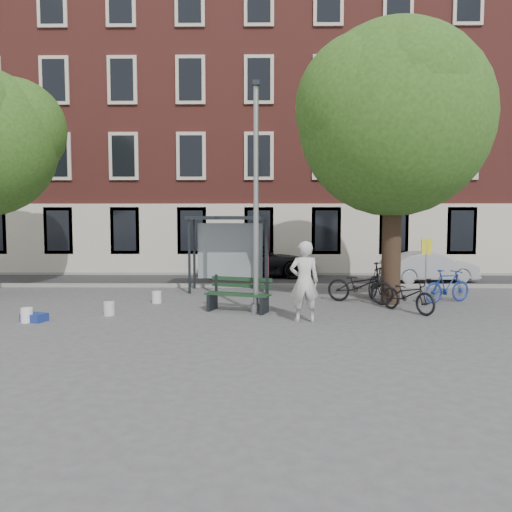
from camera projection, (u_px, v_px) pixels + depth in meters
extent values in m
plane|color=#4C4C4F|center=(256.00, 312.00, 13.47)|extent=(90.00, 90.00, 0.00)
cube|color=#28282B|center=(258.00, 280.00, 20.45)|extent=(40.00, 4.00, 0.01)
cube|color=gray|center=(258.00, 286.00, 18.45)|extent=(40.00, 0.25, 0.12)
cube|color=gray|center=(259.00, 274.00, 22.44)|extent=(40.00, 0.25, 0.12)
cube|color=brown|center=(260.00, 133.00, 25.92)|extent=(30.00, 8.00, 14.00)
cylinder|color=#9EA0A3|center=(256.00, 201.00, 13.25)|extent=(0.14, 0.14, 6.00)
cylinder|color=#9EA0A3|center=(256.00, 308.00, 13.46)|extent=(0.28, 0.28, 0.24)
cube|color=#1E2328|center=(256.00, 84.00, 13.02)|extent=(0.18, 0.35, 0.12)
cylinder|color=black|center=(391.00, 247.00, 14.79)|extent=(0.56, 0.56, 3.40)
sphere|color=#295218|center=(394.00, 120.00, 14.51)|extent=(5.60, 5.60, 5.60)
sphere|color=#295218|center=(421.00, 106.00, 14.86)|extent=(3.92, 3.92, 3.92)
sphere|color=#295218|center=(369.00, 107.00, 14.20)|extent=(4.20, 4.20, 4.20)
sphere|color=#295218|center=(410.00, 91.00, 13.57)|extent=(3.64, 3.64, 3.64)
sphere|color=#295218|center=(14.00, 129.00, 16.57)|extent=(3.36, 3.36, 3.36)
cube|color=#1E2328|center=(189.00, 257.00, 16.80)|extent=(0.08, 0.08, 2.50)
cube|color=#1E2328|center=(266.00, 257.00, 16.77)|extent=(0.08, 0.08, 2.50)
cube|color=#1E2328|center=(194.00, 254.00, 18.00)|extent=(0.08, 0.08, 2.50)
cube|color=#1E2328|center=(266.00, 254.00, 17.96)|extent=(0.08, 0.08, 2.50)
cube|color=#1E2328|center=(229.00, 218.00, 17.29)|extent=(2.85, 1.45, 0.12)
cube|color=#8C999E|center=(230.00, 251.00, 17.97)|extent=(2.34, 0.04, 2.00)
cube|color=#1E2328|center=(266.00, 252.00, 17.36)|extent=(0.12, 1.14, 2.12)
cube|color=#D84C19|center=(268.00, 252.00, 17.35)|extent=(0.02, 0.90, 1.62)
imported|color=silver|center=(304.00, 282.00, 12.20)|extent=(0.76, 0.53, 1.99)
cube|color=#1E2328|center=(212.00, 302.00, 13.82)|extent=(0.26, 0.56, 0.46)
cube|color=#1E2328|center=(264.00, 305.00, 13.29)|extent=(0.26, 0.56, 0.46)
cube|color=#19371E|center=(235.00, 295.00, 13.36)|extent=(1.72, 0.71, 0.04)
cube|color=#19371E|center=(238.00, 294.00, 13.54)|extent=(1.72, 0.71, 0.04)
cube|color=#19371E|center=(240.00, 293.00, 13.71)|extent=(1.72, 0.71, 0.04)
cube|color=#19371E|center=(242.00, 286.00, 13.79)|extent=(1.70, 0.64, 0.10)
cube|color=#19371E|center=(242.00, 279.00, 13.77)|extent=(1.70, 0.64, 0.10)
imported|color=black|center=(360.00, 285.00, 14.95)|extent=(2.13, 1.62, 1.07)
imported|color=navy|center=(447.00, 286.00, 15.06)|extent=(1.72, 1.06, 1.00)
imported|color=black|center=(408.00, 295.00, 13.49)|extent=(1.52, 1.87, 0.95)
imported|color=black|center=(380.00, 279.00, 16.12)|extent=(1.50, 1.90, 1.15)
imported|color=black|center=(259.00, 261.00, 21.80)|extent=(5.03, 2.40, 1.39)
imported|color=#ACAFB4|center=(430.00, 267.00, 19.88)|extent=(3.84, 1.75, 1.22)
cube|color=navy|center=(34.00, 317.00, 12.27)|extent=(0.64, 0.55, 0.20)
cylinder|color=white|center=(27.00, 315.00, 12.16)|extent=(0.32, 0.32, 0.36)
cylinder|color=silver|center=(157.00, 297.00, 14.94)|extent=(0.30, 0.30, 0.36)
cylinder|color=silver|center=(109.00, 309.00, 13.03)|extent=(0.30, 0.30, 0.36)
cylinder|color=#9EA0A3|center=(426.00, 274.00, 14.18)|extent=(0.04, 0.04, 1.90)
cube|color=yellow|center=(427.00, 247.00, 14.12)|extent=(0.33, 0.13, 0.44)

